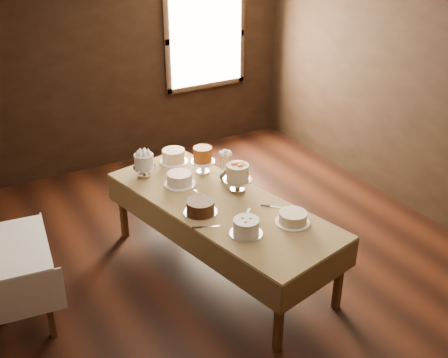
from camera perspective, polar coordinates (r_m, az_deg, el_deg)
floor at (r=5.52m, az=1.06°, el=-9.63°), size 5.00×6.00×0.01m
wall_back at (r=7.39m, az=-11.19°, el=11.82°), size 5.00×0.02×2.80m
wall_right at (r=6.39m, az=20.96°, el=8.07°), size 0.02×6.00×2.80m
window at (r=7.80m, az=-1.89°, el=14.62°), size 1.10×0.05×1.30m
display_table at (r=5.17m, az=-0.38°, el=-2.99°), size 1.45×2.61×0.76m
cake_meringue at (r=5.64m, az=-8.37°, el=1.39°), size 0.24×0.24×0.25m
cake_speckled at (r=5.92m, az=-5.31°, el=2.38°), size 0.31×0.31×0.14m
cake_lattice at (r=5.45m, az=-4.68°, el=-0.07°), size 0.34×0.34×0.12m
cake_caramel at (r=5.65m, az=-2.24°, el=1.85°), size 0.26×0.26×0.30m
cake_chocolate at (r=4.95m, az=-2.48°, el=-2.97°), size 0.35×0.35×0.12m
cake_flowers at (r=5.29m, az=1.42°, el=0.00°), size 0.28×0.28×0.29m
cake_swirl at (r=4.64m, az=2.34°, el=-5.09°), size 0.29×0.29×0.14m
cake_cream at (r=4.84m, az=7.23°, el=-4.09°), size 0.31×0.31×0.11m
cake_server_a at (r=4.98m, az=2.51°, el=-3.50°), size 0.18×0.19×0.01m
cake_server_b at (r=5.08m, az=5.70°, el=-2.96°), size 0.19×0.18×0.01m
cake_server_c at (r=5.30m, az=-2.64°, el=-1.44°), size 0.04×0.24×0.01m
cake_server_e at (r=4.77m, az=-1.39°, el=-5.00°), size 0.23×0.11×0.01m
flower_vase at (r=5.50m, az=0.13°, el=0.40°), size 0.14×0.14×0.12m
flower_bouquet at (r=5.42m, az=0.13°, el=2.12°), size 0.14×0.14×0.20m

